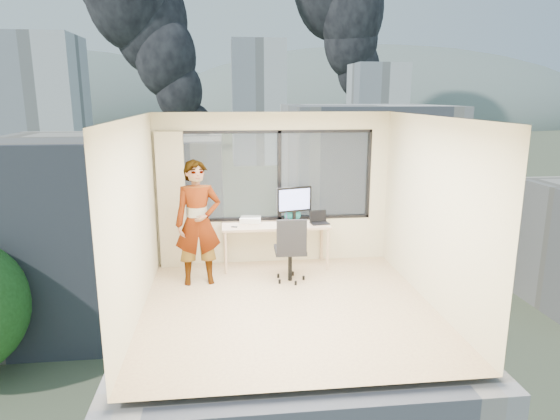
{
  "coord_description": "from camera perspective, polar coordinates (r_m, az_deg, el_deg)",
  "views": [
    {
      "loc": [
        -0.83,
        -6.31,
        2.87
      ],
      "look_at": [
        0.0,
        1.0,
        1.15
      ],
      "focal_mm": 31.56,
      "sensor_mm": 36.0,
      "label": 1
    }
  ],
  "objects": [
    {
      "name": "tree_c",
      "position": [
        52.98,
        19.23,
        -0.54
      ],
      "size": [
        8.4,
        8.4,
        10.0
      ],
      "primitive_type": null,
      "color": "#25531B",
      "rests_on": "exterior_ground"
    },
    {
      "name": "smoke_plume_b",
      "position": [
        186.5,
        11.73,
        20.33
      ],
      "size": [
        30.0,
        18.0,
        70.0
      ],
      "primitive_type": null,
      "color": "black",
      "rests_on": "exterior_ground"
    },
    {
      "name": "ceiling",
      "position": [
        6.37,
        1.04,
        10.73
      ],
      "size": [
        4.0,
        4.0,
        0.01
      ],
      "primitive_type": "cube",
      "color": "white",
      "rests_on": "ground"
    },
    {
      "name": "pen_cup",
      "position": [
        8.24,
        0.77,
        -1.38
      ],
      "size": [
        0.1,
        0.1,
        0.1
      ],
      "primitive_type": "cylinder",
      "rotation": [
        0.0,
        0.0,
        0.2
      ],
      "color": "black",
      "rests_on": "desk"
    },
    {
      "name": "wall_right",
      "position": [
        7.09,
        17.23,
        -0.23
      ],
      "size": [
        0.01,
        4.0,
        2.6
      ],
      "primitive_type": "cube",
      "color": "beige",
      "rests_on": "ground"
    },
    {
      "name": "wall_front",
      "position": [
        4.66,
        4.2,
        -6.56
      ],
      "size": [
        4.0,
        0.01,
        2.6
      ],
      "primitive_type": "cube",
      "color": "beige",
      "rests_on": "ground"
    },
    {
      "name": "far_tower_b",
      "position": [
        126.63,
        -2.55,
        12.3
      ],
      "size": [
        13.0,
        13.0,
        30.0
      ],
      "primitive_type": "cube",
      "color": "silver",
      "rests_on": "exterior_ground"
    },
    {
      "name": "chair",
      "position": [
        7.73,
        1.18,
        -4.43
      ],
      "size": [
        0.56,
        0.56,
        1.07
      ],
      "primitive_type": null,
      "rotation": [
        0.0,
        0.0,
        -0.03
      ],
      "color": "black",
      "rests_on": "floor"
    },
    {
      "name": "near_bldg_a",
      "position": [
        38.5,
        -18.52,
        -2.4
      ],
      "size": [
        16.0,
        12.0,
        14.0
      ],
      "primitive_type": "cube",
      "color": "beige",
      "rests_on": "exterior_ground"
    },
    {
      "name": "far_tower_c",
      "position": [
        153.37,
        11.12,
        11.47
      ],
      "size": [
        15.0,
        15.0,
        26.0
      ],
      "primitive_type": "cube",
      "color": "silver",
      "rests_on": "exterior_ground"
    },
    {
      "name": "tree_b",
      "position": [
        27.7,
        4.37,
        -13.41
      ],
      "size": [
        7.6,
        7.6,
        9.0
      ],
      "primitive_type": null,
      "color": "#25531B",
      "rests_on": "exterior_ground"
    },
    {
      "name": "handbag",
      "position": [
        8.46,
        1.48,
        -0.6
      ],
      "size": [
        0.31,
        0.21,
        0.22
      ],
      "primitive_type": "ellipsoid",
      "rotation": [
        0.0,
        0.0,
        -0.25
      ],
      "color": "#0B463C",
      "rests_on": "desk"
    },
    {
      "name": "floor",
      "position": [
        6.98,
        0.95,
        -11.12
      ],
      "size": [
        4.0,
        4.0,
        0.01
      ],
      "primitive_type": "cube",
      "color": "#D6BF8B",
      "rests_on": "ground"
    },
    {
      "name": "wall_left",
      "position": [
        6.6,
        -16.49,
        -1.14
      ],
      "size": [
        0.01,
        4.0,
        2.6
      ],
      "primitive_type": "cube",
      "color": "beige",
      "rests_on": "ground"
    },
    {
      "name": "laptop",
      "position": [
        8.33,
        4.64,
        -0.94
      ],
      "size": [
        0.34,
        0.36,
        0.19
      ],
      "primitive_type": null,
      "rotation": [
        0.0,
        0.0,
        0.15
      ],
      "color": "black",
      "rests_on": "desk"
    },
    {
      "name": "near_bldg_b",
      "position": [
        46.97,
        9.49,
        2.09
      ],
      "size": [
        14.0,
        13.0,
        16.0
      ],
      "primitive_type": "cube",
      "color": "silver",
      "rests_on": "exterior_ground"
    },
    {
      "name": "exterior_ground",
      "position": [
        127.43,
        -6.09,
        5.48
      ],
      "size": [
        400.0,
        400.0,
        0.04
      ],
      "primitive_type": "cube",
      "color": "#515B3D",
      "rests_on": "ground"
    },
    {
      "name": "far_tower_d",
      "position": [
        167.24,
        -27.63,
        9.68
      ],
      "size": [
        16.0,
        14.0,
        22.0
      ],
      "primitive_type": "cube",
      "color": "silver",
      "rests_on": "exterior_ground"
    },
    {
      "name": "monitor",
      "position": [
        8.34,
        1.64,
        0.64
      ],
      "size": [
        0.64,
        0.29,
        0.62
      ],
      "primitive_type": null,
      "rotation": [
        0.0,
        0.0,
        0.26
      ],
      "color": "black",
      "rests_on": "desk"
    },
    {
      "name": "curtain",
      "position": [
        8.41,
        -12.41,
        1.05
      ],
      "size": [
        0.45,
        0.14,
        2.3
      ],
      "primitive_type": "cube",
      "color": "beige",
      "rests_on": "floor"
    },
    {
      "name": "far_tower_a",
      "position": [
        106.95,
        -25.57,
        10.36
      ],
      "size": [
        14.0,
        14.0,
        28.0
      ],
      "primitive_type": "cube",
      "color": "silver",
      "rests_on": "exterior_ground"
    },
    {
      "name": "hill_a",
      "position": [
        347.8,
        -26.88,
        8.98
      ],
      "size": [
        288.0,
        216.0,
        90.0
      ],
      "primitive_type": "ellipsoid",
      "color": "slate",
      "rests_on": "exterior_ground"
    },
    {
      "name": "window_wall",
      "position": [
        8.46,
        -0.43,
        4.02
      ],
      "size": [
        3.3,
        0.16,
        1.55
      ],
      "primitive_type": null,
      "color": "black",
      "rests_on": "ground"
    },
    {
      "name": "hill_b",
      "position": [
        341.95,
        10.84,
        10.1
      ],
      "size": [
        300.0,
        220.0,
        96.0
      ],
      "primitive_type": "ellipsoid",
      "color": "slate",
      "rests_on": "exterior_ground"
    },
    {
      "name": "desk",
      "position": [
        8.39,
        -0.51,
        -4.14
      ],
      "size": [
        1.8,
        0.6,
        0.75
      ],
      "primitive_type": "cube",
      "color": "tan",
      "rests_on": "floor"
    },
    {
      "name": "game_console",
      "position": [
        8.45,
        -3.43,
        -1.1
      ],
      "size": [
        0.39,
        0.34,
        0.08
      ],
      "primitive_type": "cube",
      "rotation": [
        0.0,
        0.0,
        -0.17
      ],
      "color": "white",
      "rests_on": "desk"
    },
    {
      "name": "cellphone",
      "position": [
        8.15,
        -5.31,
        -1.94
      ],
      "size": [
        0.11,
        0.08,
        0.01
      ],
      "primitive_type": "cube",
      "rotation": [
        0.0,
        0.0,
        -0.35
      ],
      "color": "black",
      "rests_on": "desk"
    },
    {
      "name": "person",
      "position": [
        7.63,
        -9.48,
        -1.48
      ],
      "size": [
        0.75,
        0.54,
        1.93
      ],
      "primitive_type": "imported",
      "rotation": [
        0.0,
        0.0,
        0.11
      ],
      "color": "#2D2D33",
      "rests_on": "floor"
    }
  ]
}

